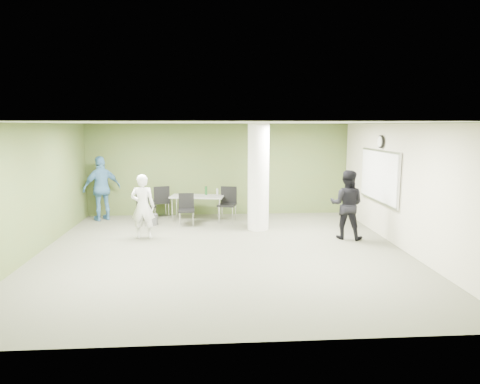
{
  "coord_description": "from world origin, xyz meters",
  "views": [
    {
      "loc": [
        -0.24,
        -9.08,
        2.75
      ],
      "look_at": [
        0.45,
        1.0,
        1.17
      ],
      "focal_mm": 32.0,
      "sensor_mm": 36.0,
      "label": 1
    }
  ],
  "objects": [
    {
      "name": "wall_back",
      "position": [
        0.0,
        4.0,
        1.4
      ],
      "size": [
        8.0,
        2.8,
        0.02
      ],
      "primitive_type": "cube",
      "rotation": [
        1.57,
        0.0,
        0.0
      ],
      "color": "#55602D",
      "rests_on": "floor"
    },
    {
      "name": "folding_table",
      "position": [
        -0.63,
        3.2,
        0.67
      ],
      "size": [
        1.61,
        0.91,
        0.97
      ],
      "rotation": [
        0.0,
        0.0,
        -0.16
      ],
      "color": "gray",
      "rests_on": "floor"
    },
    {
      "name": "ceiling",
      "position": [
        0.0,
        0.0,
        2.8
      ],
      "size": [
        8.0,
        8.0,
        0.0
      ],
      "primitive_type": "plane",
      "rotation": [
        3.14,
        0.0,
        0.0
      ],
      "color": "white",
      "rests_on": "wall_back"
    },
    {
      "name": "man_black",
      "position": [
        3.04,
        0.91,
        0.84
      ],
      "size": [
        1.01,
        0.92,
        1.69
      ],
      "primitive_type": "imported",
      "rotation": [
        0.0,
        0.0,
        2.71
      ],
      "color": "black",
      "rests_on": "floor"
    },
    {
      "name": "chair_table_right",
      "position": [
        0.24,
        3.08,
        0.58
      ],
      "size": [
        0.61,
        0.61,
        0.99
      ],
      "rotation": [
        0.0,
        0.0,
        -0.28
      ],
      "color": "black",
      "rests_on": "floor"
    },
    {
      "name": "woman_white",
      "position": [
        -1.91,
        1.28,
        0.79
      ],
      "size": [
        0.6,
        0.41,
        1.58
      ],
      "primitive_type": "imported",
      "rotation": [
        0.0,
        0.0,
        3.09
      ],
      "color": "silver",
      "rests_on": "floor"
    },
    {
      "name": "chair_back_right",
      "position": [
        -1.74,
        3.56,
        0.57
      ],
      "size": [
        0.61,
        0.61,
        0.97
      ],
      "rotation": [
        0.0,
        0.0,
        3.46
      ],
      "color": "black",
      "rests_on": "floor"
    },
    {
      "name": "chair_table_left",
      "position": [
        -0.93,
        2.55,
        0.52
      ],
      "size": [
        0.46,
        0.46,
        0.89
      ],
      "rotation": [
        0.0,
        0.0,
        0.04
      ],
      "color": "black",
      "rests_on": "floor"
    },
    {
      "name": "wall_right_cream",
      "position": [
        4.0,
        0.0,
        1.4
      ],
      "size": [
        0.02,
        8.0,
        2.8
      ],
      "primitive_type": "cube",
      "color": "beige",
      "rests_on": "floor"
    },
    {
      "name": "man_blue",
      "position": [
        -3.4,
        3.4,
        0.94
      ],
      "size": [
        1.16,
        1.0,
        1.88
      ],
      "primitive_type": "imported",
      "rotation": [
        0.0,
        0.0,
        3.74
      ],
      "color": "teal",
      "rests_on": "floor"
    },
    {
      "name": "column",
      "position": [
        1.0,
        2.0,
        1.4
      ],
      "size": [
        0.56,
        0.56,
        2.8
      ],
      "primitive_type": "cylinder",
      "color": "silver",
      "rests_on": "floor"
    },
    {
      "name": "chair_back_left",
      "position": [
        -2.14,
        3.11,
        0.48
      ],
      "size": [
        0.55,
        0.55,
        0.84
      ],
      "rotation": [
        0.0,
        0.0,
        2.72
      ],
      "color": "black",
      "rests_on": "floor"
    },
    {
      "name": "wastebasket",
      "position": [
        -1.87,
        2.66,
        0.15
      ],
      "size": [
        0.26,
        0.26,
        0.3
      ],
      "primitive_type": "cylinder",
      "color": "#4C4C4C",
      "rests_on": "floor"
    },
    {
      "name": "whiteboard",
      "position": [
        3.92,
        1.2,
        1.5
      ],
      "size": [
        0.05,
        2.3,
        1.3
      ],
      "color": "silver",
      "rests_on": "wall_right_cream"
    },
    {
      "name": "floor",
      "position": [
        0.0,
        0.0,
        0.0
      ],
      "size": [
        8.0,
        8.0,
        0.0
      ],
      "primitive_type": "plane",
      "color": "#4A4C3C",
      "rests_on": "ground"
    },
    {
      "name": "wall_left",
      "position": [
        -4.0,
        0.0,
        1.4
      ],
      "size": [
        0.02,
        8.0,
        2.8
      ],
      "primitive_type": "cube",
      "color": "#55602D",
      "rests_on": "floor"
    },
    {
      "name": "wall_clock",
      "position": [
        3.92,
        1.2,
        2.35
      ],
      "size": [
        0.06,
        0.32,
        0.32
      ],
      "color": "black",
      "rests_on": "wall_right_cream"
    }
  ]
}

